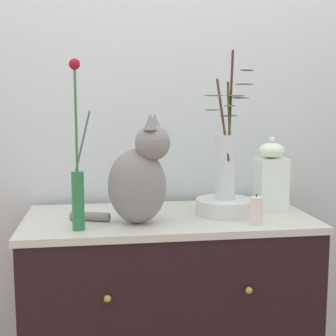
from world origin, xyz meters
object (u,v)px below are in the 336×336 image
sideboard (168,330)px  candle_pillar (256,211)px  vase_glass_clear (226,160)px  jar_lidded_porcelain (271,177)px  bowl_porcelain (225,207)px  cat_sitting (139,178)px  vase_slim_green (78,180)px

sideboard → candle_pillar: bearing=-31.7°
sideboard → vase_glass_clear: 0.70m
jar_lidded_porcelain → bowl_porcelain: bearing=-163.1°
jar_lidded_porcelain → vase_glass_clear: bearing=-162.5°
cat_sitting → candle_pillar: cat_sitting is taller
vase_glass_clear → candle_pillar: (0.07, -0.16, -0.16)m
vase_slim_green → vase_glass_clear: bearing=15.0°
bowl_porcelain → vase_glass_clear: bearing=-53.7°
cat_sitting → vase_slim_green: (-0.21, -0.06, 0.01)m
vase_glass_clear → jar_lidded_porcelain: bearing=17.5°
cat_sitting → vase_slim_green: vase_slim_green is taller
vase_slim_green → vase_glass_clear: size_ratio=1.02×
cat_sitting → candle_pillar: size_ratio=3.54×
jar_lidded_porcelain → candle_pillar: 0.28m
sideboard → cat_sitting: 0.63m
cat_sitting → bowl_porcelain: bearing=15.0°
cat_sitting → vase_glass_clear: 0.35m
vase_slim_green → candle_pillar: vase_slim_green is taller
sideboard → jar_lidded_porcelain: jar_lidded_porcelain is taller
sideboard → jar_lidded_porcelain: (0.42, 0.05, 0.58)m
sideboard → vase_slim_green: size_ratio=1.90×
vase_slim_green → jar_lidded_porcelain: bearing=15.7°
bowl_porcelain → vase_glass_clear: (0.00, -0.00, 0.18)m
cat_sitting → vase_glass_clear: vase_glass_clear is taller
candle_pillar → sideboard: bearing=148.3°
cat_sitting → bowl_porcelain: size_ratio=1.76×
bowl_porcelain → candle_pillar: (0.07, -0.16, 0.02)m
bowl_porcelain → vase_slim_green: bearing=-164.8°
cat_sitting → vase_glass_clear: (0.33, 0.09, 0.05)m
cat_sitting → jar_lidded_porcelain: cat_sitting is taller
jar_lidded_porcelain → candle_pillar: (-0.14, -0.23, -0.08)m
sideboard → vase_slim_green: 0.72m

